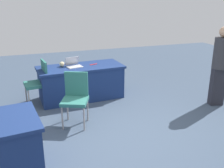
% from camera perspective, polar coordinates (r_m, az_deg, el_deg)
% --- Properties ---
extents(ground_plane, '(14.40, 14.40, 0.00)m').
position_cam_1_polar(ground_plane, '(4.32, 1.86, -12.05)').
color(ground_plane, '#3D4C60').
extents(table_foreground, '(1.92, 0.91, 0.75)m').
position_cam_1_polar(table_foreground, '(5.85, -6.87, 0.41)').
color(table_foreground, navy).
rests_on(table_foreground, ground).
extents(chair_tucked_right, '(0.49, 0.49, 0.97)m').
position_cam_1_polar(chair_tucked_right, '(5.54, -15.87, 0.75)').
color(chair_tucked_right, '#9E9993').
rests_on(chair_tucked_right, ground).
extents(chair_by_pillar, '(0.58, 0.58, 0.95)m').
position_cam_1_polar(chair_by_pillar, '(4.63, -8.10, -2.59)').
color(chair_by_pillar, '#9E9993').
rests_on(chair_by_pillar, ground).
extents(person_attendee_standing, '(0.42, 0.42, 1.66)m').
position_cam_1_polar(person_attendee_standing, '(5.75, 22.92, 4.38)').
color(person_attendee_standing, '#26262D').
rests_on(person_attendee_standing, ground).
extents(laptop_silver, '(0.37, 0.35, 0.21)m').
position_cam_1_polar(laptop_silver, '(5.72, -8.44, 4.19)').
color(laptop_silver, silver).
rests_on(laptop_silver, table_foreground).
extents(yarn_ball, '(0.11, 0.11, 0.11)m').
position_cam_1_polar(yarn_ball, '(5.77, -11.02, 4.34)').
color(yarn_ball, beige).
rests_on(yarn_ball, table_foreground).
extents(scissors_red, '(0.18, 0.08, 0.01)m').
position_cam_1_polar(scissors_red, '(5.86, -4.10, 4.37)').
color(scissors_red, red).
rests_on(scissors_red, table_foreground).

